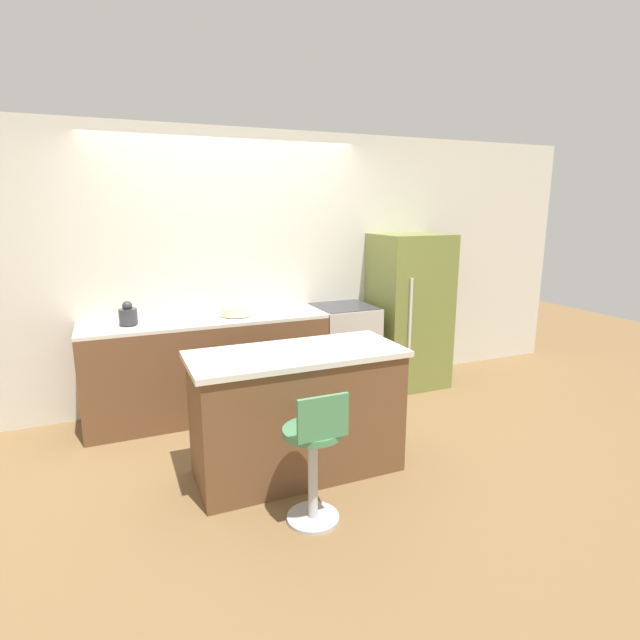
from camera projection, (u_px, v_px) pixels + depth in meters
The scene contains 9 objects.
ground_plane at pixel (254, 420), 4.51m from camera, with size 14.00×14.00×0.00m, color brown.
wall_back at pixel (231, 269), 4.80m from camera, with size 8.00×0.06×2.60m.
back_counter at pixel (209, 367), 4.57m from camera, with size 2.15×0.60×0.92m.
kitchen_island at pixel (297, 412), 3.56m from camera, with size 1.50×0.66×0.91m.
oven_range at pixel (344, 350), 5.10m from camera, with size 0.58×0.61×0.92m.
refrigerator at pixel (409, 311), 5.29m from camera, with size 0.73×0.67×1.61m.
stool_chair at pixel (314, 457), 2.97m from camera, with size 0.36×0.36×0.87m.
kettle at pixel (128, 315), 4.19m from camera, with size 0.15×0.15×0.20m.
mixing_bowl at pixel (236, 311), 4.56m from camera, with size 0.28×0.28×0.08m.
Camera 1 is at (-1.09, -4.09, 1.89)m, focal length 28.00 mm.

